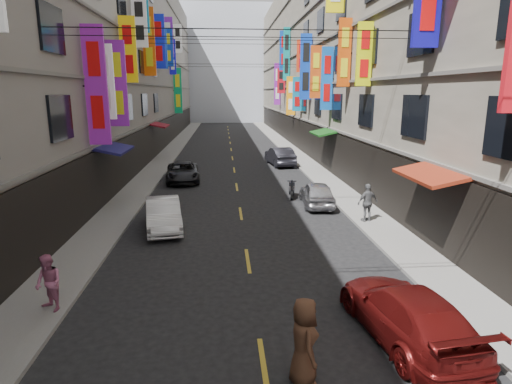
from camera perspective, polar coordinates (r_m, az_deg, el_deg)
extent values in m
cube|color=slate|center=(38.78, -12.09, 4.42)|extent=(2.00, 90.00, 0.12)
cube|color=slate|center=(39.02, 5.71, 4.69)|extent=(2.00, 90.00, 0.12)
cube|color=gray|center=(39.80, -21.79, 17.66)|extent=(10.00, 90.00, 19.00)
cube|color=black|center=(38.73, -13.59, 6.48)|extent=(0.12, 85.50, 3.00)
cube|color=#66635E|center=(38.58, -13.71, 8.99)|extent=(0.16, 90.00, 0.14)
cube|color=#66635E|center=(38.50, -13.98, 13.74)|extent=(0.16, 90.00, 0.14)
cube|color=#66635E|center=(38.69, -14.25, 18.47)|extent=(0.16, 90.00, 0.14)
cube|color=#66635E|center=(39.14, -14.54, 23.13)|extent=(0.16, 90.00, 0.14)
cube|color=#9D9584|center=(40.27, 14.91, 18.07)|extent=(10.00, 90.00, 19.00)
cube|color=black|center=(39.01, 7.14, 6.79)|extent=(0.12, 85.50, 3.00)
cube|color=#66635E|center=(38.86, 7.20, 9.28)|extent=(0.16, 90.00, 0.14)
cube|color=#66635E|center=(38.78, 7.34, 14.00)|extent=(0.16, 90.00, 0.14)
cube|color=#66635E|center=(38.97, 7.48, 18.71)|extent=(0.16, 90.00, 0.14)
cube|color=#66635E|center=(39.41, 7.63, 23.34)|extent=(0.16, 90.00, 0.14)
cube|color=silver|center=(88.16, -4.01, 16.52)|extent=(18.00, 8.00, 22.00)
cube|color=#7B1989|center=(20.95, -20.52, 13.10)|extent=(0.97, 0.18, 5.24)
cylinder|color=black|center=(20.97, -20.66, 13.09)|extent=(1.07, 0.08, 0.08)
cube|color=white|center=(22.80, -19.42, 13.64)|extent=(0.83, 0.18, 3.58)
cylinder|color=black|center=(22.81, -19.55, 13.63)|extent=(0.93, 0.08, 0.08)
cube|color=#CFDB0B|center=(23.68, 14.23, 17.36)|extent=(0.79, 0.18, 3.16)
cylinder|color=black|center=(23.70, 14.35, 17.36)|extent=(0.89, 0.08, 0.08)
cube|color=#781A90|center=(24.88, -17.97, 13.55)|extent=(0.97, 0.18, 4.50)
cylinder|color=black|center=(24.89, -18.09, 13.54)|extent=(1.07, 0.08, 0.08)
cube|color=#C9440B|center=(27.33, 11.70, 17.72)|extent=(0.77, 0.18, 3.92)
cylinder|color=black|center=(27.35, 11.80, 17.71)|extent=(0.87, 0.08, 0.08)
cube|color=yellow|center=(28.25, -16.66, 17.72)|extent=(0.97, 0.18, 3.85)
cylinder|color=black|center=(28.26, -16.77, 17.71)|extent=(1.07, 0.08, 0.08)
cube|color=blue|center=(31.24, 9.43, 14.67)|extent=(0.80, 0.18, 4.27)
cylinder|color=black|center=(31.25, 9.52, 14.66)|extent=(0.90, 0.08, 0.08)
cube|color=silver|center=(32.67, -15.27, 21.12)|extent=(1.00, 0.18, 3.43)
cylinder|color=black|center=(32.68, -15.36, 21.11)|extent=(1.10, 0.08, 0.08)
cube|color=#0C6B90|center=(34.87, -14.94, 23.40)|extent=(0.85, 0.18, 4.36)
cylinder|color=black|center=(34.88, -15.03, 23.40)|extent=(0.95, 0.08, 0.08)
cube|color=#C34512|center=(34.76, 7.97, 15.54)|extent=(0.86, 0.18, 3.95)
cylinder|color=black|center=(34.77, 8.05, 15.54)|extent=(0.96, 0.08, 0.08)
cube|color=#C74C0B|center=(36.17, -14.10, 18.84)|extent=(0.94, 0.18, 5.11)
cylinder|color=black|center=(36.18, -14.18, 18.84)|extent=(1.04, 0.08, 0.08)
cube|color=#103DBE|center=(38.62, 6.64, 16.23)|extent=(0.98, 0.18, 5.47)
cylinder|color=black|center=(38.63, 6.72, 16.22)|extent=(1.08, 0.08, 0.08)
cube|color=#101EBC|center=(40.75, -12.87, 18.98)|extent=(1.14, 0.18, 4.57)
cylinder|color=black|center=(40.75, -12.95, 18.97)|extent=(1.24, 0.08, 0.08)
cube|color=red|center=(41.20, 6.07, 17.59)|extent=(0.86, 0.18, 2.84)
cylinder|color=black|center=(41.21, 6.15, 17.59)|extent=(0.96, 0.08, 0.08)
cube|color=#0E7CAD|center=(42.76, 5.51, 12.87)|extent=(0.90, 0.18, 3.24)
cylinder|color=black|center=(42.77, 5.58, 12.87)|extent=(1.00, 0.08, 0.08)
cube|color=#1042BE|center=(44.40, -12.34, 18.13)|extent=(0.84, 0.18, 3.66)
cylinder|color=black|center=(44.41, -12.41, 18.12)|extent=(0.94, 0.08, 0.08)
cube|color=#0D30A1|center=(46.90, -11.74, 18.36)|extent=(1.15, 0.18, 3.71)
cylinder|color=black|center=(46.91, -11.80, 18.36)|extent=(1.25, 0.08, 0.08)
cube|color=orange|center=(46.62, 4.66, 12.67)|extent=(0.92, 0.18, 3.99)
cylinder|color=black|center=(46.62, 4.72, 12.67)|extent=(1.02, 0.08, 0.08)
cube|color=#6B1C9E|center=(48.21, -11.66, 19.56)|extent=(1.08, 0.18, 3.99)
cylinder|color=black|center=(48.21, -11.72, 19.56)|extent=(1.18, 0.08, 0.08)
cube|color=#0A8280|center=(50.97, 4.09, 17.86)|extent=(0.75, 0.18, 5.79)
cylinder|color=black|center=(50.97, 4.15, 17.86)|extent=(0.85, 0.08, 0.08)
cube|color=#110FB9|center=(52.90, -11.08, 17.25)|extent=(0.77, 0.18, 3.92)
cylinder|color=black|center=(52.91, -11.13, 17.24)|extent=(0.87, 0.08, 0.08)
cube|color=#0E40AA|center=(53.06, 3.67, 18.29)|extent=(0.91, 0.18, 4.45)
cylinder|color=black|center=(53.06, 3.72, 18.29)|extent=(1.01, 0.08, 0.08)
cube|color=red|center=(54.17, 3.38, 14.59)|extent=(0.97, 0.18, 2.98)
cylinder|color=black|center=(54.18, 3.43, 14.58)|extent=(1.07, 0.08, 0.08)
cube|color=#0B7D49|center=(56.17, -10.38, 13.14)|extent=(1.00, 0.18, 5.59)
cylinder|color=black|center=(56.18, -10.43, 13.14)|extent=(1.10, 0.08, 0.08)
cube|color=white|center=(59.00, -10.39, 19.48)|extent=(1.03, 0.18, 3.46)
cylinder|color=black|center=(59.00, -10.44, 19.48)|extent=(1.13, 0.08, 0.08)
cube|color=#7F1C9A|center=(58.60, 2.85, 14.17)|extent=(0.82, 0.18, 5.38)
cylinder|color=black|center=(58.61, 2.90, 14.17)|extent=(0.92, 0.08, 0.08)
cube|color=maroon|center=(15.93, 22.13, 2.25)|extent=(1.39, 3.20, 0.41)
cube|color=navy|center=(22.85, -18.40, 5.57)|extent=(1.39, 3.20, 0.41)
cube|color=#144B15|center=(30.95, 8.97, 7.89)|extent=(1.39, 3.20, 0.41)
cube|color=maroon|center=(38.50, -12.75, 8.73)|extent=(1.39, 3.20, 0.41)
cylinder|color=black|center=(18.18, -1.99, 20.90)|extent=(14.00, 0.04, 0.04)
cylinder|color=black|center=(32.22, -3.13, 19.63)|extent=(14.00, 0.04, 0.04)
cylinder|color=black|center=(46.10, -3.53, 16.66)|extent=(14.00, 0.04, 0.04)
cube|color=gold|center=(9.87, 1.06, -22.38)|extent=(0.12, 2.20, 0.01)
cube|color=gold|center=(15.15, -1.10, -9.12)|extent=(0.12, 2.20, 0.01)
cube|color=gold|center=(20.82, -2.05, -2.87)|extent=(0.12, 2.20, 0.01)
cube|color=gold|center=(26.64, -2.58, 0.68)|extent=(0.12, 2.20, 0.01)
cube|color=gold|center=(32.52, -2.92, 2.96)|extent=(0.12, 2.20, 0.01)
cube|color=gold|center=(38.44, -3.16, 4.53)|extent=(0.12, 2.20, 0.01)
cube|color=gold|center=(44.38, -3.34, 5.68)|extent=(0.12, 2.20, 0.01)
cube|color=gold|center=(50.33, -3.47, 6.56)|extent=(0.12, 2.20, 0.01)
cube|color=gold|center=(56.30, -3.58, 7.26)|extent=(0.12, 2.20, 0.01)
cube|color=gold|center=(62.27, -3.66, 7.82)|extent=(0.12, 2.20, 0.01)
cube|color=gold|center=(68.25, -3.73, 8.28)|extent=(0.12, 2.20, 0.01)
cube|color=gold|center=(74.23, -3.79, 8.67)|extent=(0.12, 2.20, 0.01)
cylinder|color=black|center=(23.38, 4.77, -0.50)|extent=(0.20, 0.51, 0.50)
cylinder|color=black|center=(24.64, 4.80, 0.21)|extent=(0.20, 0.51, 0.50)
cube|color=black|center=(23.98, 4.79, 0.22)|extent=(0.51, 1.33, 0.18)
cube|color=black|center=(24.15, 4.81, 1.16)|extent=(0.41, 0.60, 0.22)
cylinder|color=black|center=(23.37, 4.79, 0.63)|extent=(0.14, 0.36, 0.88)
cylinder|color=black|center=(23.30, 4.81, 1.47)|extent=(0.50, 0.14, 0.06)
imported|color=white|center=(18.72, -12.25, -2.93)|extent=(2.04, 4.18, 1.32)
imported|color=black|center=(28.56, -9.73, 2.63)|extent=(2.47, 4.69, 1.26)
imported|color=maroon|center=(11.07, 19.44, -15.00)|extent=(2.41, 4.74, 1.32)
imported|color=#ADADB2|center=(22.33, 8.12, -0.20)|extent=(1.75, 3.86, 1.29)
imported|color=#27262E|center=(34.61, 3.20, 4.79)|extent=(2.14, 4.62, 1.47)
imported|color=#C6698F|center=(12.62, -25.93, -10.88)|extent=(0.90, 0.87, 1.54)
imported|color=#5B5B5D|center=(19.61, 14.65, -1.37)|extent=(1.12, 0.83, 1.71)
imported|color=#523221|center=(9.05, 6.40, -19.19)|extent=(0.68, 0.94, 1.83)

